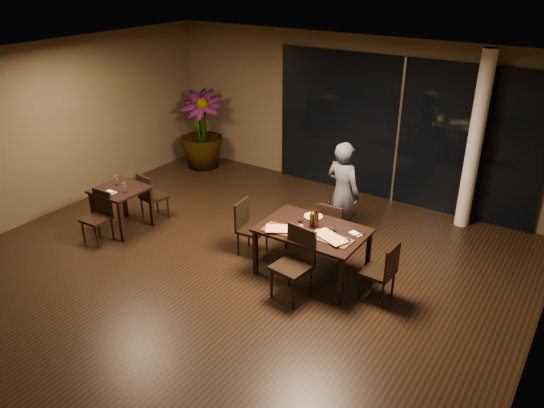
{
  "coord_description": "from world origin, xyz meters",
  "views": [
    {
      "loc": [
        4.17,
        -5.07,
        4.26
      ],
      "look_at": [
        0.41,
        0.65,
        1.05
      ],
      "focal_mm": 35.0,
      "sensor_mm": 36.0,
      "label": 1
    }
  ],
  "objects": [
    {
      "name": "pizza_board_right",
      "position": [
        1.34,
        0.68,
        0.76
      ],
      "size": [
        0.62,
        0.33,
        0.01
      ],
      "primitive_type": "cube",
      "rotation": [
        0.0,
        0.0,
        -0.06
      ],
      "color": "#492B17",
      "rests_on": "main_table"
    },
    {
      "name": "bottle_c",
      "position": [
        1.01,
        0.88,
        0.93
      ],
      "size": [
        0.08,
        0.08,
        0.35
      ],
      "primitive_type": null,
      "color": "black",
      "rests_on": "main_table"
    },
    {
      "name": "round_pizza",
      "position": [
        0.82,
        1.14,
        0.76
      ],
      "size": [
        0.27,
        0.27,
        0.01
      ],
      "primitive_type": "cylinder",
      "color": "red",
      "rests_on": "main_table"
    },
    {
      "name": "tumbler_left",
      "position": [
        0.74,
        0.9,
        0.79
      ],
      "size": [
        0.07,
        0.07,
        0.09
      ],
      "primitive_type": "cylinder",
      "color": "white",
      "rests_on": "main_table"
    },
    {
      "name": "ceiling",
      "position": [
        0.0,
        0.0,
        3.02
      ],
      "size": [
        8.0,
        8.0,
        0.04
      ],
      "primitive_type": "cube",
      "color": "silver",
      "rests_on": "wall_back"
    },
    {
      "name": "wine_glass_a",
      "position": [
        -2.55,
        0.37,
        0.83
      ],
      "size": [
        0.07,
        0.07,
        0.16
      ],
      "primitive_type": null,
      "color": "white",
      "rests_on": "side_table"
    },
    {
      "name": "napkin_far",
      "position": [
        1.58,
        0.99,
        0.76
      ],
      "size": [
        0.2,
        0.16,
        0.01
      ],
      "primitive_type": "cube",
      "rotation": [
        0.0,
        0.0,
        -0.35
      ],
      "color": "white",
      "rests_on": "main_table"
    },
    {
      "name": "side_napkin",
      "position": [
        -2.39,
        0.1,
        0.76
      ],
      "size": [
        0.18,
        0.11,
        0.01
      ],
      "primitive_type": "cube",
      "rotation": [
        0.0,
        0.0,
        0.0
      ],
      "color": "white",
      "rests_on": "side_table"
    },
    {
      "name": "bottle_b",
      "position": [
        1.03,
        0.84,
        0.9
      ],
      "size": [
        0.07,
        0.07,
        0.31
      ],
      "primitive_type": null,
      "color": "black",
      "rests_on": "main_table"
    },
    {
      "name": "column",
      "position": [
        2.4,
        3.65,
        1.5
      ],
      "size": [
        0.24,
        0.24,
        3.0
      ],
      "primitive_type": "cylinder",
      "color": "silver",
      "rests_on": "ground"
    },
    {
      "name": "bottle_a",
      "position": [
        0.96,
        0.84,
        0.89
      ],
      "size": [
        0.06,
        0.06,
        0.27
      ],
      "primitive_type": null,
      "color": "black",
      "rests_on": "main_table"
    },
    {
      "name": "pizza_board_left",
      "position": [
        0.69,
        0.53,
        0.76
      ],
      "size": [
        0.63,
        0.36,
        0.01
      ],
      "primitive_type": "cube",
      "rotation": [
        0.0,
        0.0,
        0.1
      ],
      "color": "#412815",
      "rests_on": "main_table"
    },
    {
      "name": "diner",
      "position": [
        0.88,
        1.97,
        0.85
      ],
      "size": [
        0.64,
        0.49,
        1.69
      ],
      "primitive_type": "imported",
      "rotation": [
        0.0,
        0.0,
        2.94
      ],
      "color": "#2E3133",
      "rests_on": "ground"
    },
    {
      "name": "chair_main_far",
      "position": [
        0.94,
        1.54,
        0.47
      ],
      "size": [
        0.41,
        0.41,
        0.85
      ],
      "rotation": [
        0.0,
        0.0,
        3.18
      ],
      "color": "black",
      "rests_on": "ground"
    },
    {
      "name": "ground",
      "position": [
        0.0,
        0.0,
        0.0
      ],
      "size": [
        8.0,
        8.0,
        0.0
      ],
      "primitive_type": "plane",
      "color": "black",
      "rests_on": "ground"
    },
    {
      "name": "potted_plant",
      "position": [
        -3.19,
        3.33,
        0.84
      ],
      "size": [
        1.19,
        1.19,
        1.68
      ],
      "primitive_type": "imported",
      "rotation": [
        0.0,
        0.0,
        0.39
      ],
      "color": "#22511B",
      "rests_on": "ground"
    },
    {
      "name": "window_panel",
      "position": [
        1.0,
        3.96,
        1.35
      ],
      "size": [
        5.0,
        0.06,
        2.7
      ],
      "primitive_type": "cube",
      "color": "black",
      "rests_on": "ground"
    },
    {
      "name": "chair_side_near",
      "position": [
        -2.41,
        -0.17,
        0.48
      ],
      "size": [
        0.4,
        0.4,
        0.85
      ],
      "rotation": [
        0.0,
        0.0,
        0.02
      ],
      "color": "black",
      "rests_on": "ground"
    },
    {
      "name": "tumbler_right",
      "position": [
        1.27,
        0.9,
        0.79
      ],
      "size": [
        0.07,
        0.07,
        0.09
      ],
      "primitive_type": "cylinder",
      "color": "white",
      "rests_on": "main_table"
    },
    {
      "name": "chair_main_near",
      "position": [
        1.06,
        0.23,
        0.56
      ],
      "size": [
        0.52,
        0.52,
        1.0
      ],
      "rotation": [
        0.0,
        0.0,
        -0.13
      ],
      "color": "black",
      "rests_on": "ground"
    },
    {
      "name": "chair_side_far",
      "position": [
        -2.26,
        0.82,
        0.48
      ],
      "size": [
        0.45,
        0.45,
        0.86
      ],
      "rotation": [
        0.0,
        0.0,
        2.98
      ],
      "color": "black",
      "rests_on": "ground"
    },
    {
      "name": "oblong_pizza_right",
      "position": [
        1.34,
        0.68,
        0.77
      ],
      "size": [
        0.53,
        0.39,
        0.02
      ],
      "primitive_type": null,
      "rotation": [
        0.0,
        0.0,
        -0.38
      ],
      "color": "maroon",
      "rests_on": "pizza_board_right"
    },
    {
      "name": "chair_main_left",
      "position": [
        -0.15,
        0.82,
        0.48
      ],
      "size": [
        0.44,
        0.44,
        0.87
      ],
      "rotation": [
        0.0,
        0.0,
        1.67
      ],
      "color": "black",
      "rests_on": "ground"
    },
    {
      "name": "main_table",
      "position": [
        1.0,
        0.8,
        0.68
      ],
      "size": [
        1.5,
        1.0,
        0.75
      ],
      "color": "black",
      "rests_on": "ground"
    },
    {
      "name": "napkin_near",
      "position": [
        1.53,
        0.72,
        0.76
      ],
      "size": [
        0.2,
        0.15,
        0.01
      ],
      "primitive_type": "cube",
      "rotation": [
        0.0,
        0.0,
        0.31
      ],
      "color": "white",
      "rests_on": "main_table"
    },
    {
      "name": "chair_main_right",
      "position": [
        2.11,
        0.76,
        0.48
      ],
      "size": [
        0.42,
        0.42,
        0.86
      ],
      "rotation": [
        0.0,
        0.0,
        -1.61
      ],
      "color": "black",
      "rests_on": "ground"
    },
    {
      "name": "wall_left",
      "position": [
        -4.05,
        0.0,
        1.5
      ],
      "size": [
        0.1,
        8.0,
        3.0
      ],
      "primitive_type": "cube",
      "color": "#483C26",
      "rests_on": "ground"
    },
    {
      "name": "side_table",
      "position": [
        -2.4,
        0.3,
        0.62
      ],
      "size": [
        0.8,
        0.8,
        0.75
      ],
      "color": "black",
      "rests_on": "ground"
    },
    {
      "name": "wine_glass_b",
      "position": [
        -2.21,
        0.24,
        0.84
      ],
      "size": [
        0.08,
        0.08,
        0.17
      ],
      "primitive_type": null,
      "color": "white",
      "rests_on": "side_table"
    },
    {
      "name": "oblong_pizza_left",
      "position": [
        0.69,
        0.53,
        0.77
      ],
      "size": [
        0.55,
        0.45,
        0.02
      ],
      "primitive_type": null,
      "rotation": [
        0.0,
        0.0,
        0.52
      ],
      "color": "maroon",
      "rests_on": "pizza_board_left"
    },
    {
      "name": "wall_back",
      "position": [
        0.0,
        4.05,
        1.5
      ],
      "size": [
        8.0,
        0.1,
        3.0
      ],
      "primitive_type": "cube",
      "color": "#483C26",
      "rests_on": "ground"
    }
  ]
}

